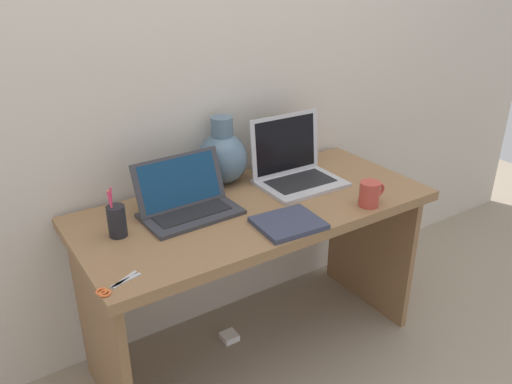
{
  "coord_description": "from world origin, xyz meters",
  "views": [
    {
      "loc": [
        -0.97,
        -1.49,
        1.58
      ],
      "look_at": [
        0.0,
        0.0,
        0.76
      ],
      "focal_mm": 35.98,
      "sensor_mm": 36.0,
      "label": 1
    }
  ],
  "objects_px": {
    "laptop_right": "(293,165)",
    "green_vase": "(223,156)",
    "laptop_left": "(186,199)",
    "scissors": "(111,288)",
    "notebook_stack": "(288,223)",
    "pen_cup": "(117,220)",
    "coffee_mug": "(370,194)",
    "power_brick": "(229,337)"
  },
  "relations": [
    {
      "from": "laptop_right",
      "to": "power_brick",
      "type": "height_order",
      "value": "laptop_right"
    },
    {
      "from": "laptop_right",
      "to": "laptop_left",
      "type": "bearing_deg",
      "value": -177.7
    },
    {
      "from": "laptop_right",
      "to": "coffee_mug",
      "type": "distance_m",
      "value": 0.37
    },
    {
      "from": "laptop_left",
      "to": "scissors",
      "type": "height_order",
      "value": "laptop_left"
    },
    {
      "from": "green_vase",
      "to": "coffee_mug",
      "type": "height_order",
      "value": "green_vase"
    },
    {
      "from": "laptop_right",
      "to": "green_vase",
      "type": "distance_m",
      "value": 0.3
    },
    {
      "from": "scissors",
      "to": "power_brick",
      "type": "relative_size",
      "value": 2.08
    },
    {
      "from": "laptop_right",
      "to": "notebook_stack",
      "type": "distance_m",
      "value": 0.41
    },
    {
      "from": "laptop_right",
      "to": "green_vase",
      "type": "relative_size",
      "value": 1.21
    },
    {
      "from": "notebook_stack",
      "to": "pen_cup",
      "type": "height_order",
      "value": "pen_cup"
    },
    {
      "from": "green_vase",
      "to": "power_brick",
      "type": "xyz_separation_m",
      "value": [
        -0.07,
        -0.15,
        -0.81
      ]
    },
    {
      "from": "coffee_mug",
      "to": "pen_cup",
      "type": "xyz_separation_m",
      "value": [
        -0.89,
        0.3,
        0.01
      ]
    },
    {
      "from": "green_vase",
      "to": "pen_cup",
      "type": "bearing_deg",
      "value": -159.32
    },
    {
      "from": "laptop_right",
      "to": "coffee_mug",
      "type": "xyz_separation_m",
      "value": [
        0.1,
        -0.35,
        -0.02
      ]
    },
    {
      "from": "laptop_left",
      "to": "notebook_stack",
      "type": "distance_m",
      "value": 0.39
    },
    {
      "from": "laptop_right",
      "to": "pen_cup",
      "type": "bearing_deg",
      "value": -176.17
    },
    {
      "from": "laptop_right",
      "to": "scissors",
      "type": "relative_size",
      "value": 2.35
    },
    {
      "from": "laptop_left",
      "to": "pen_cup",
      "type": "relative_size",
      "value": 2.06
    },
    {
      "from": "coffee_mug",
      "to": "laptop_left",
      "type": "bearing_deg",
      "value": 151.56
    },
    {
      "from": "notebook_stack",
      "to": "scissors",
      "type": "height_order",
      "value": "notebook_stack"
    },
    {
      "from": "laptop_right",
      "to": "power_brick",
      "type": "bearing_deg",
      "value": 179.7
    },
    {
      "from": "pen_cup",
      "to": "power_brick",
      "type": "bearing_deg",
      "value": 6.81
    },
    {
      "from": "laptop_left",
      "to": "green_vase",
      "type": "xyz_separation_m",
      "value": [
        0.26,
        0.17,
        0.06
      ]
    },
    {
      "from": "notebook_stack",
      "to": "scissors",
      "type": "relative_size",
      "value": 1.55
    },
    {
      "from": "laptop_right",
      "to": "green_vase",
      "type": "height_order",
      "value": "green_vase"
    },
    {
      "from": "green_vase",
      "to": "scissors",
      "type": "distance_m",
      "value": 0.82
    },
    {
      "from": "laptop_left",
      "to": "power_brick",
      "type": "xyz_separation_m",
      "value": [
        0.18,
        0.02,
        -0.75
      ]
    },
    {
      "from": "laptop_right",
      "to": "notebook_stack",
      "type": "relative_size",
      "value": 1.52
    },
    {
      "from": "notebook_stack",
      "to": "coffee_mug",
      "type": "height_order",
      "value": "coffee_mug"
    },
    {
      "from": "laptop_right",
      "to": "pen_cup",
      "type": "xyz_separation_m",
      "value": [
        -0.79,
        -0.05,
        -0.01
      ]
    },
    {
      "from": "laptop_right",
      "to": "notebook_stack",
      "type": "bearing_deg",
      "value": -129.32
    },
    {
      "from": "green_vase",
      "to": "pen_cup",
      "type": "height_order",
      "value": "green_vase"
    },
    {
      "from": "green_vase",
      "to": "laptop_right",
      "type": "bearing_deg",
      "value": -29.99
    },
    {
      "from": "laptop_left",
      "to": "power_brick",
      "type": "distance_m",
      "value": 0.77
    },
    {
      "from": "laptop_left",
      "to": "coffee_mug",
      "type": "height_order",
      "value": "laptop_left"
    },
    {
      "from": "green_vase",
      "to": "notebook_stack",
      "type": "bearing_deg",
      "value": -90.16
    },
    {
      "from": "green_vase",
      "to": "coffee_mug",
      "type": "xyz_separation_m",
      "value": [
        0.36,
        -0.5,
        -0.07
      ]
    },
    {
      "from": "green_vase",
      "to": "scissors",
      "type": "height_order",
      "value": "green_vase"
    },
    {
      "from": "laptop_left",
      "to": "scissors",
      "type": "bearing_deg",
      "value": -141.17
    },
    {
      "from": "pen_cup",
      "to": "green_vase",
      "type": "bearing_deg",
      "value": 20.68
    },
    {
      "from": "notebook_stack",
      "to": "pen_cup",
      "type": "bearing_deg",
      "value": 153.74
    },
    {
      "from": "power_brick",
      "to": "green_vase",
      "type": "bearing_deg",
      "value": 62.83
    }
  ]
}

